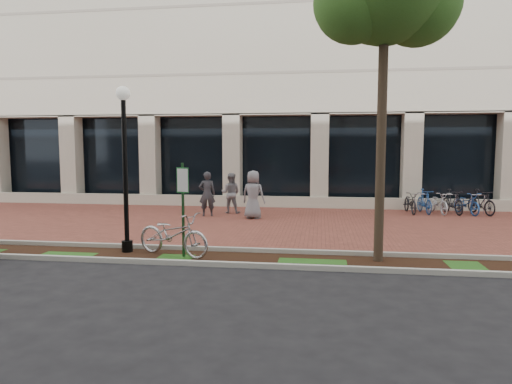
# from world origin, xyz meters

# --- Properties ---
(ground) EXTENTS (120.00, 120.00, 0.00)m
(ground) POSITION_xyz_m (0.00, 0.00, 0.00)
(ground) COLOR black
(ground) RESTS_ON ground
(brick_plaza) EXTENTS (40.00, 9.00, 0.01)m
(brick_plaza) POSITION_xyz_m (0.00, 0.00, 0.01)
(brick_plaza) COLOR brown
(brick_plaza) RESTS_ON ground
(planting_strip) EXTENTS (40.00, 1.50, 0.01)m
(planting_strip) POSITION_xyz_m (0.00, -5.25, 0.01)
(planting_strip) COLOR black
(planting_strip) RESTS_ON ground
(curb_plaza_side) EXTENTS (40.00, 0.12, 0.12)m
(curb_plaza_side) POSITION_xyz_m (0.00, -4.50, 0.06)
(curb_plaza_side) COLOR #AFB0A5
(curb_plaza_side) RESTS_ON ground
(curb_street_side) EXTENTS (40.00, 0.12, 0.12)m
(curb_street_side) POSITION_xyz_m (0.00, -6.00, 0.06)
(curb_street_side) COLOR #AFB0A5
(curb_street_side) RESTS_ON ground
(near_office_building) EXTENTS (40.00, 12.12, 16.00)m
(near_office_building) POSITION_xyz_m (0.00, 10.47, 10.05)
(near_office_building) COLOR beige
(near_office_building) RESTS_ON ground
(parking_sign) EXTENTS (0.34, 0.07, 2.33)m
(parking_sign) POSITION_xyz_m (-1.27, -5.26, 1.49)
(parking_sign) COLOR #14381A
(parking_sign) RESTS_ON ground
(lamppost) EXTENTS (0.36, 0.36, 4.23)m
(lamppost) POSITION_xyz_m (-2.89, -4.90, 2.39)
(lamppost) COLOR black
(lamppost) RESTS_ON ground
(locked_bicycle) EXTENTS (2.23, 1.43, 1.11)m
(locked_bicycle) POSITION_xyz_m (-1.56, -5.15, 0.55)
(locked_bicycle) COLOR #B0AFB3
(locked_bicycle) RESTS_ON ground
(pedestrian_left) EXTENTS (0.72, 0.55, 1.77)m
(pedestrian_left) POSITION_xyz_m (-2.34, 1.40, 0.88)
(pedestrian_left) COLOR #2D2E33
(pedestrian_left) RESTS_ON ground
(pedestrian_mid) EXTENTS (0.83, 0.66, 1.66)m
(pedestrian_mid) POSITION_xyz_m (-1.59, 2.37, 0.83)
(pedestrian_mid) COLOR slate
(pedestrian_mid) RESTS_ON ground
(pedestrian_right) EXTENTS (1.01, 0.79, 1.84)m
(pedestrian_right) POSITION_xyz_m (-0.47, 1.07, 0.92)
(pedestrian_right) COLOR slate
(pedestrian_right) RESTS_ON ground
(bike_rack_cluster) EXTENTS (3.60, 1.83, 1.01)m
(bike_rack_cluster) POSITION_xyz_m (7.09, 3.40, 0.48)
(bike_rack_cluster) COLOR black
(bike_rack_cluster) RESTS_ON ground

